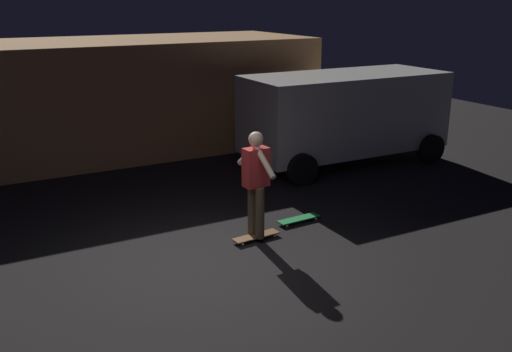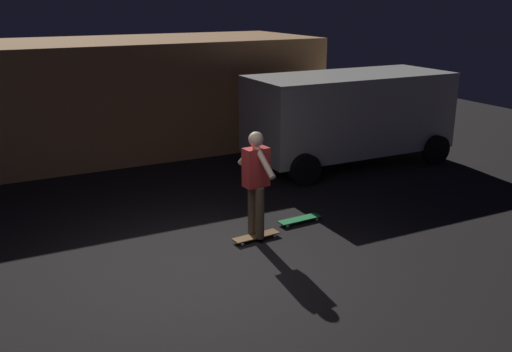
# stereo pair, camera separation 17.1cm
# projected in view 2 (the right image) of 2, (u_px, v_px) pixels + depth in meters

# --- Properties ---
(ground_plane) EXTENTS (28.00, 28.00, 0.00)m
(ground_plane) POSITION_uv_depth(u_px,v_px,m) (207.00, 279.00, 7.69)
(ground_plane) COLOR black
(low_building) EXTENTS (11.35, 3.65, 2.68)m
(low_building) POSITION_uv_depth(u_px,v_px,m) (86.00, 98.00, 13.66)
(low_building) COLOR tan
(low_building) RESTS_ON ground_plane
(parked_van) EXTENTS (4.62, 2.23, 2.03)m
(parked_van) POSITION_uv_depth(u_px,v_px,m) (349.00, 113.00, 12.78)
(parked_van) COLOR silver
(parked_van) RESTS_ON ground_plane
(skateboard_ridden) EXTENTS (0.79, 0.27, 0.07)m
(skateboard_ridden) POSITION_uv_depth(u_px,v_px,m) (256.00, 236.00, 8.92)
(skateboard_ridden) COLOR olive
(skateboard_ridden) RESTS_ON ground_plane
(skateboard_spare) EXTENTS (0.79, 0.25, 0.07)m
(skateboard_spare) POSITION_uv_depth(u_px,v_px,m) (300.00, 219.00, 9.61)
(skateboard_spare) COLOR green
(skateboard_spare) RESTS_ON ground_plane
(skater) EXTENTS (0.40, 0.99, 1.67)m
(skater) POSITION_uv_depth(u_px,v_px,m) (256.00, 177.00, 8.63)
(skater) COLOR brown
(skater) RESTS_ON skateboard_ridden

